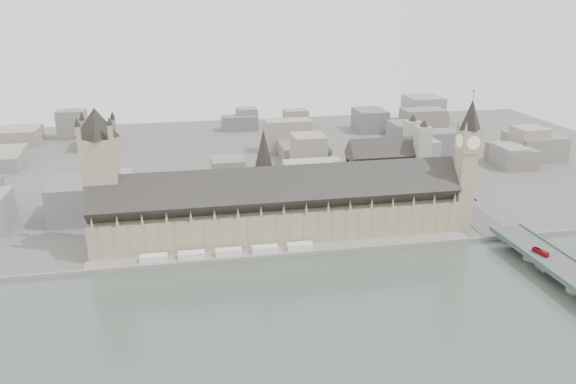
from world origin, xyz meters
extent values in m
plane|color=#595651|center=(0.00, 0.00, 0.00)|extent=(900.00, 900.00, 0.00)
cube|color=gray|center=(0.00, -15.00, 1.50)|extent=(600.00, 1.50, 3.00)
cube|color=gray|center=(0.00, -7.50, 1.00)|extent=(270.00, 15.00, 2.00)
cube|color=white|center=(-90.00, -7.00, 4.00)|extent=(18.00, 7.00, 4.00)
cube|color=white|center=(-65.00, -7.00, 4.00)|extent=(18.00, 7.00, 4.00)
cube|color=white|center=(-40.00, -7.00, 4.00)|extent=(18.00, 7.00, 4.00)
cube|color=white|center=(-15.00, -7.00, 4.00)|extent=(18.00, 7.00, 4.00)
cube|color=white|center=(10.00, -7.00, 4.00)|extent=(18.00, 7.00, 4.00)
cube|color=tan|center=(0.00, 20.00, 12.50)|extent=(265.00, 40.00, 25.00)
cube|color=#2A2725|center=(0.00, 20.00, 35.08)|extent=(265.00, 40.73, 40.73)
cube|color=tan|center=(138.00, 8.00, 31.00)|extent=(12.00, 12.00, 62.00)
cube|color=#99906A|center=(138.00, 8.00, 70.00)|extent=(14.00, 14.00, 16.00)
cylinder|color=white|center=(145.20, 8.00, 70.00)|extent=(0.60, 10.00, 10.00)
cylinder|color=white|center=(130.80, 8.00, 70.00)|extent=(0.60, 10.00, 10.00)
cylinder|color=white|center=(138.00, 15.20, 70.00)|extent=(10.00, 0.60, 10.00)
cylinder|color=white|center=(138.00, 0.80, 70.00)|extent=(10.00, 0.60, 10.00)
cone|color=black|center=(138.00, 8.00, 89.00)|extent=(17.00, 17.00, 22.00)
cylinder|color=gold|center=(138.00, 8.00, 103.00)|extent=(1.00, 1.00, 6.00)
sphere|color=gold|center=(138.00, 8.00, 106.50)|extent=(2.00, 2.00, 2.00)
cone|color=#99906A|center=(144.50, 14.50, 82.00)|extent=(2.40, 2.40, 8.00)
cone|color=#99906A|center=(131.50, 14.50, 82.00)|extent=(2.40, 2.40, 8.00)
cone|color=#99906A|center=(144.50, 1.50, 82.00)|extent=(2.40, 2.40, 8.00)
cone|color=#99906A|center=(131.50, 1.50, 82.00)|extent=(2.40, 2.40, 8.00)
cube|color=tan|center=(-122.00, 26.00, 40.00)|extent=(23.00, 23.00, 80.00)
cone|color=black|center=(-122.00, 26.00, 90.00)|extent=(30.00, 30.00, 20.00)
cylinder|color=#99906A|center=(-10.00, 26.00, 43.00)|extent=(12.00, 12.00, 20.00)
cone|color=black|center=(-10.00, 26.00, 67.00)|extent=(13.00, 13.00, 28.00)
cube|color=#474749|center=(162.00, -87.50, 5.12)|extent=(25.00, 325.00, 10.25)
cube|color=#9B958B|center=(105.00, 95.00, 17.00)|extent=(60.00, 28.00, 34.00)
cube|color=#2A2725|center=(105.00, 95.00, 39.00)|extent=(60.00, 28.28, 28.28)
cube|color=#9B958B|center=(137.00, 107.00, 32.00)|extent=(12.00, 12.00, 64.00)
cube|color=#9B958B|center=(137.00, 83.00, 32.00)|extent=(12.00, 12.00, 64.00)
imported|color=#AF1418|center=(158.03, -62.57, 11.92)|extent=(5.56, 12.29, 3.33)
imported|color=gray|center=(167.95, 39.76, 10.90)|extent=(2.31, 4.67, 1.30)
camera|label=1|loc=(-66.08, -356.85, 168.14)|focal=35.00mm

